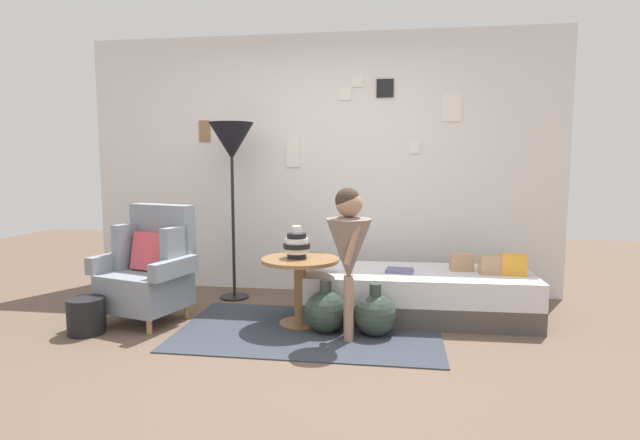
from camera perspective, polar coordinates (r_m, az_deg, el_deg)
name	(u,v)px	position (r m, az deg, el deg)	size (l,w,h in m)	color
ground_plane	(278,360)	(3.60, -4.75, -15.27)	(12.00, 12.00, 0.00)	brown
gallery_wall	(320,165)	(5.26, 0.00, 6.15)	(4.80, 0.12, 2.60)	silver
rug	(309,330)	(4.15, -1.18, -12.17)	(2.05, 1.27, 0.01)	#333842
armchair	(150,269)	(4.56, -18.34, -5.16)	(0.86, 0.74, 0.97)	tan
daybed	(418,294)	(4.54, 10.90, -8.09)	(1.92, 0.85, 0.40)	#4C4742
pillow_head	(514,265)	(4.55, 20.76, -4.67)	(0.20, 0.12, 0.17)	orange
pillow_mid	(493,265)	(4.53, 18.68, -4.74)	(0.22, 0.12, 0.16)	tan
pillow_back	(462,262)	(4.60, 15.48, -4.53)	(0.19, 0.12, 0.15)	tan
side_table	(300,276)	(4.20, -2.20, -6.28)	(0.63, 0.63, 0.55)	olive
vase_striped	(297,245)	(4.17, -2.61, -2.78)	(0.22, 0.22, 0.26)	black
floor_lamp	(232,147)	(5.00, -9.80, 8.05)	(0.42, 0.42, 1.71)	black
person_child	(349,243)	(3.79, 3.22, -2.61)	(0.34, 0.34, 1.15)	#A37A60
book_on_daybed	(400,270)	(4.43, 8.84, -5.57)	(0.22, 0.16, 0.03)	slate
demijohn_near	(326,311)	(4.07, 0.63, -10.10)	(0.33, 0.33, 0.42)	#2D3D33
demijohn_far	(375,315)	(4.02, 6.15, -10.42)	(0.32, 0.32, 0.41)	#2D3D33
magazine_basket	(86,316)	(4.45, -24.60, -9.68)	(0.28, 0.28, 0.28)	black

